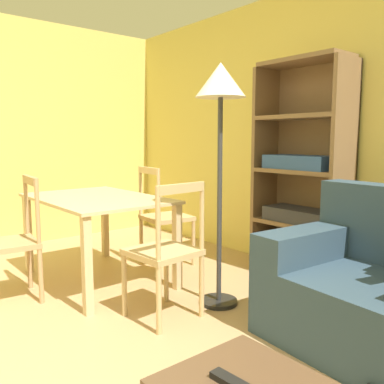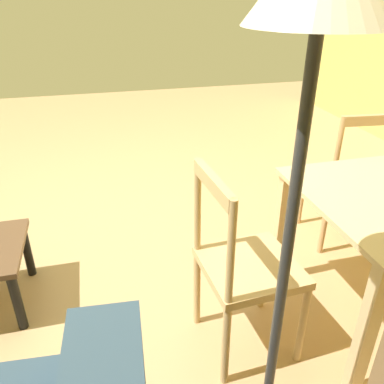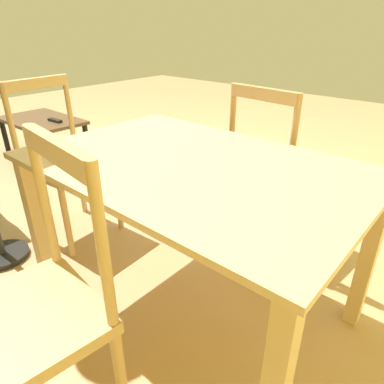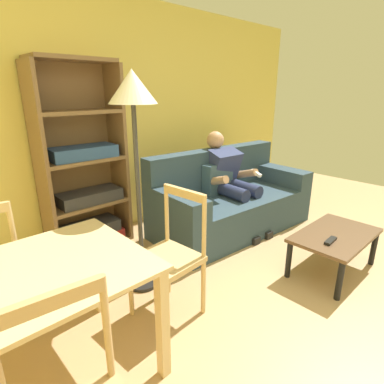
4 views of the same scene
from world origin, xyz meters
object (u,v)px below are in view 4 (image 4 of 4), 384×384
couch (229,201)px  dining_chair_facing_couch (169,257)px  tv_remote (331,241)px  coffee_table (335,239)px  floor_lamp (134,109)px  bookshelf (84,179)px  dining_table (12,300)px  person_lounging (229,180)px

couch → dining_chair_facing_couch: 1.68m
tv_remote → coffee_table: bearing=-83.2°
coffee_table → floor_lamp: 2.10m
bookshelf → dining_table: 1.79m
bookshelf → dining_table: size_ratio=1.41×
person_lounging → dining_table: 2.65m
coffee_table → dining_chair_facing_couch: size_ratio=0.91×
dining_chair_facing_couch → coffee_table: bearing=-22.0°
dining_table → floor_lamp: 1.44m
bookshelf → dining_chair_facing_couch: bearing=-92.5°
person_lounging → floor_lamp: bearing=-168.9°
coffee_table → tv_remote: size_ratio=5.09×
tv_remote → floor_lamp: (-1.21, 1.08, 1.09)m
bookshelf → tv_remote: bearing=-59.8°
dining_table → floor_lamp: bearing=22.9°
person_lounging → dining_chair_facing_couch: 1.71m
tv_remote → dining_table: (-2.27, 0.63, 0.24)m
couch → bookshelf: bookshelf is taller
person_lounging → bookshelf: (-1.48, 0.70, 0.16)m
couch → floor_lamp: size_ratio=1.14×
tv_remote → dining_table: dining_table is taller
tv_remote → dining_chair_facing_couch: size_ratio=0.18×
couch → bookshelf: size_ratio=1.05×
couch → dining_chair_facing_couch: bearing=-154.7°
person_lounging → floor_lamp: floor_lamp is taller
bookshelf → couch: bearing=-26.5°
couch → dining_table: couch is taller
bookshelf → coffee_table: bearing=-55.3°
bookshelf → dining_chair_facing_couch: 1.46m
tv_remote → person_lounging: bearing=-15.2°
floor_lamp → couch: bearing=10.4°
tv_remote → dining_table: size_ratio=0.13×
tv_remote → dining_chair_facing_couch: dining_chair_facing_couch is taller
tv_remote → floor_lamp: 1.95m
person_lounging → bookshelf: bearing=154.8°
coffee_table → bookshelf: 2.50m
coffee_table → floor_lamp: bearing=143.5°
couch → dining_table: (-2.52, -0.72, 0.29)m
couch → tv_remote: size_ratio=11.79×
tv_remote → dining_chair_facing_couch: bearing=59.7°
coffee_table → couch: bearing=87.9°
tv_remote → bookshelf: 2.42m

